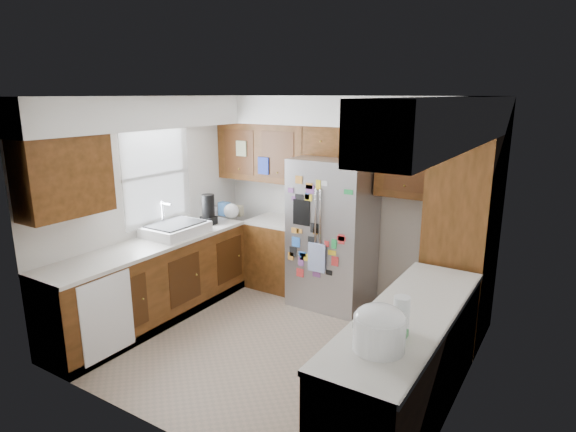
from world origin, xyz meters
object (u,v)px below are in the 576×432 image
object	(u,v)px
pantry	(462,239)
fridge	(333,233)
rice_cooker	(379,327)
paper_towel	(401,314)

from	to	relation	value
pantry	fridge	distance (m)	1.51
pantry	fridge	bearing A→B (deg)	177.95
rice_cooker	paper_towel	distance (m)	0.31
paper_towel	fridge	bearing A→B (deg)	127.54
pantry	rice_cooker	bearing A→B (deg)	-90.01
fridge	rice_cooker	distance (m)	2.76
pantry	rice_cooker	distance (m)	2.26
pantry	paper_towel	bearing A→B (deg)	-88.86
fridge	rice_cooker	size ratio (longest dim) A/B	5.21
pantry	paper_towel	world-z (taller)	pantry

